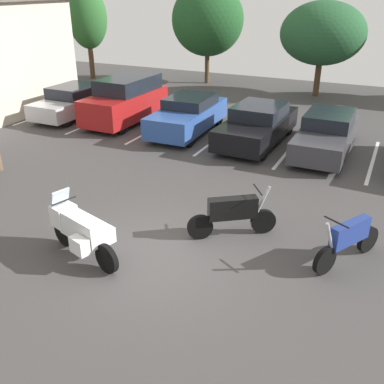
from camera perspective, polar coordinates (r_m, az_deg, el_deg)
name	(u,v)px	position (r m, az deg, el deg)	size (l,w,h in m)	color
ground	(160,255)	(10.29, -4.27, -8.18)	(44.00, 44.00, 0.10)	#423F3F
motorcycle_touring	(80,229)	(10.08, -14.43, -4.76)	(2.23, 1.11, 1.48)	black
motorcycle_second	(348,240)	(10.22, 19.76, -5.91)	(1.15, 1.93, 1.27)	black
motorcycle_third	(233,214)	(10.65, 5.39, -2.83)	(1.88, 1.40, 1.28)	black
parking_stripes	(253,143)	(17.46, 7.93, 6.34)	(20.94, 4.62, 0.01)	silver
car_silver	(74,101)	(21.61, -15.23, 11.35)	(1.80, 4.39, 1.44)	#B7B7BC
car_red	(126,100)	(20.13, -8.65, 11.78)	(1.94, 4.52, 1.99)	maroon
car_blue	(188,115)	(18.49, -0.51, 10.05)	(2.01, 4.74, 1.48)	#2D519E
car_black	(257,125)	(17.39, 8.56, 8.69)	(2.05, 4.91, 1.48)	black
car_charcoal	(327,134)	(16.91, 17.19, 7.30)	(1.79, 4.85, 1.45)	#38383D
tree_center	(208,20)	(28.28, 2.07, 21.60)	(4.34, 4.34, 5.91)	#4C3823
tree_left	(87,18)	(30.60, -13.52, 21.26)	(2.48, 2.48, 5.71)	#4C3823
tree_far_right	(323,33)	(25.66, 16.73, 19.25)	(4.51, 4.51, 4.99)	#4C3823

